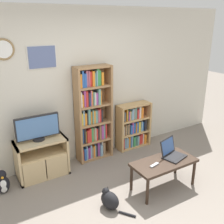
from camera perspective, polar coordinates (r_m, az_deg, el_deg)
The scene contains 11 objects.
ground_plane at distance 3.57m, azimuth 7.16°, elevation -22.62°, with size 18.00×18.00×0.00m, color gray.
wall_back at distance 4.46m, azimuth -7.78°, elevation 5.31°, with size 6.50×0.09×2.60m.
tv_stand at distance 4.35m, azimuth -14.96°, elevation -9.66°, with size 0.78×0.40×0.63m.
television at distance 4.14m, azimuth -15.89°, elevation -3.36°, with size 0.67×0.18×0.40m.
bookshelf_tall at distance 4.54m, azimuth -4.39°, elevation -0.68°, with size 0.63×0.25×1.68m.
bookshelf_short at distance 5.10m, azimuth 4.42°, elevation -3.18°, with size 0.68×0.26×0.88m.
coffee_table at distance 3.97m, azimuth 11.24°, elevation -11.11°, with size 0.97×0.46×0.44m.
laptop at distance 4.07m, azimuth 12.85°, elevation -8.56°, with size 0.40×0.36×0.27m.
remote_near_laptop at distance 3.81m, azimuth 9.22°, elevation -11.32°, with size 0.17×0.08×0.02m.
cat at distance 3.67m, azimuth -0.56°, elevation -18.52°, with size 0.32×0.50×0.28m.
penguin_figurine at distance 4.21m, azimuth -22.70°, elevation -14.02°, with size 0.19×0.17×0.36m.
Camera 1 is at (-1.71, -2.03, 2.38)m, focal length 42.00 mm.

